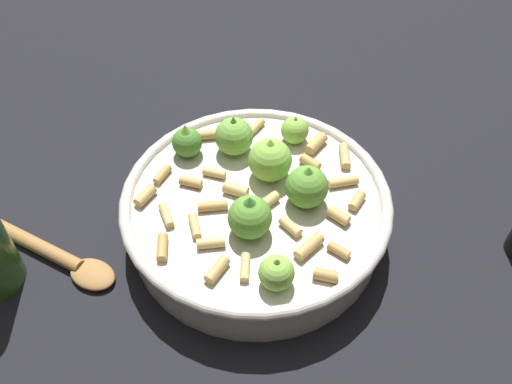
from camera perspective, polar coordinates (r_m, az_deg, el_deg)
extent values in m
plane|color=black|center=(0.62, 0.00, -3.98)|extent=(2.40, 2.40, 0.00)
cylinder|color=beige|center=(0.60, 0.00, -2.38)|extent=(0.28, 0.28, 0.05)
torus|color=beige|center=(0.57, 0.00, -0.66)|extent=(0.29, 0.29, 0.01)
sphere|color=#8CC64C|center=(0.63, 4.11, 6.52)|extent=(0.03, 0.03, 0.03)
cone|color=#75B247|center=(0.62, 4.19, 7.55)|extent=(0.01, 0.01, 0.01)
sphere|color=#609E38|center=(0.53, -0.66, -2.68)|extent=(0.04, 0.04, 0.04)
cone|color=#4C8933|center=(0.51, -0.68, -1.17)|extent=(0.02, 0.02, 0.02)
sphere|color=#609E38|center=(0.56, 5.37, 0.54)|extent=(0.04, 0.04, 0.04)
cone|color=#609E38|center=(0.54, 5.53, 2.04)|extent=(0.02, 0.02, 0.02)
sphere|color=#4C8933|center=(0.61, -7.35, 5.16)|extent=(0.03, 0.03, 0.03)
cone|color=#8CC64C|center=(0.60, -7.52, 6.41)|extent=(0.02, 0.02, 0.02)
sphere|color=#8CC64C|center=(0.58, 1.49, 3.39)|extent=(0.05, 0.05, 0.05)
cone|color=#8CC64C|center=(0.57, 1.53, 4.97)|extent=(0.02, 0.02, 0.02)
sphere|color=#75B247|center=(0.61, -2.33, 5.88)|extent=(0.04, 0.04, 0.04)
cone|color=#609E38|center=(0.60, -2.39, 7.36)|extent=(0.02, 0.02, 0.02)
sphere|color=#8CC64C|center=(0.50, 2.17, -8.50)|extent=(0.03, 0.03, 0.03)
cone|color=#609E38|center=(0.48, 2.22, -7.47)|extent=(0.01, 0.01, 0.01)
cylinder|color=tan|center=(0.62, 9.33, 3.76)|extent=(0.03, 0.03, 0.01)
cylinder|color=tan|center=(0.56, 1.24, -1.01)|extent=(0.03, 0.01, 0.01)
cylinder|color=tan|center=(0.59, -6.89, 1.02)|extent=(0.02, 0.03, 0.01)
cylinder|color=tan|center=(0.65, -0.19, 6.70)|extent=(0.03, 0.01, 0.01)
cylinder|color=tan|center=(0.55, -6.46, -3.57)|extent=(0.02, 0.03, 0.01)
cylinder|color=tan|center=(0.64, -5.10, 6.02)|extent=(0.03, 0.03, 0.01)
cylinder|color=tan|center=(0.57, -2.14, 0.24)|extent=(0.02, 0.03, 0.01)
cylinder|color=tan|center=(0.58, 10.58, -0.92)|extent=(0.02, 0.01, 0.01)
cylinder|color=tan|center=(0.52, -1.16, -7.93)|extent=(0.03, 0.03, 0.01)
cylinder|color=tan|center=(0.51, 7.35, -8.68)|extent=(0.02, 0.03, 0.01)
cylinder|color=tan|center=(0.56, -4.59, -1.48)|extent=(0.03, 0.03, 0.01)
cylinder|color=tan|center=(0.51, -4.14, -8.15)|extent=(0.03, 0.02, 0.01)
cylinder|color=tan|center=(0.53, 8.44, -6.38)|extent=(0.01, 0.02, 0.01)
cylinder|color=tan|center=(0.60, -9.84, 1.83)|extent=(0.03, 0.02, 0.01)
cylinder|color=tan|center=(0.61, 5.73, 3.11)|extent=(0.01, 0.02, 0.01)
cylinder|color=tan|center=(0.56, 8.70, -2.49)|extent=(0.01, 0.02, 0.01)
cylinder|color=tan|center=(0.53, 5.60, -5.75)|extent=(0.03, 0.01, 0.01)
cylinder|color=tan|center=(0.58, -11.59, -0.40)|extent=(0.03, 0.02, 0.01)
cylinder|color=tan|center=(0.53, -4.76, -5.37)|extent=(0.03, 0.03, 0.01)
cylinder|color=tan|center=(0.54, -9.84, -5.75)|extent=(0.03, 0.03, 0.01)
cylinder|color=tan|center=(0.54, 3.66, -3.64)|extent=(0.01, 0.03, 0.01)
cylinder|color=tan|center=(0.59, 9.18, 1.05)|extent=(0.03, 0.03, 0.01)
cylinder|color=tan|center=(0.56, -9.42, -2.41)|extent=(0.02, 0.03, 0.01)
cylinder|color=tan|center=(0.60, -4.42, 2.01)|extent=(0.02, 0.03, 0.01)
cylinder|color=tan|center=(0.63, 6.50, 5.00)|extent=(0.03, 0.02, 0.01)
cylinder|color=#9E703D|center=(0.66, -24.42, -3.86)|extent=(0.06, 0.20, 0.02)
ellipsoid|color=#9E703D|center=(0.60, -16.83, -8.30)|extent=(0.05, 0.06, 0.01)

